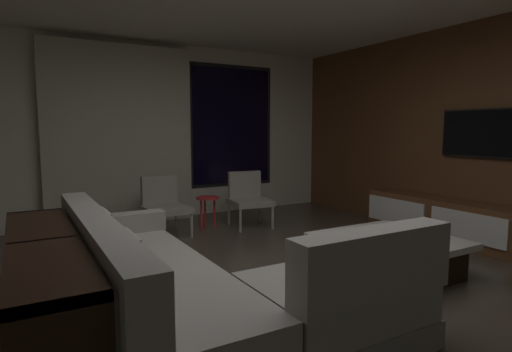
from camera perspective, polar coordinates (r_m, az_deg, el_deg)
The scene contains 12 objects.
floor at distance 3.62m, azimuth 4.24°, elevation -16.31°, with size 9.20×9.20×0.00m, color #473D33.
back_wall_with_window at distance 6.63m, azimuth -14.07°, elevation 5.75°, with size 6.60×0.30×2.70m.
media_wall at distance 5.66m, azimuth 31.04°, elevation 5.02°, with size 0.12×7.80×2.70m.
sectional_couch at distance 3.02m, azimuth -8.22°, elevation -15.14°, with size 1.98×2.50×0.82m.
coffee_table at distance 4.29m, azimuth 17.57°, elevation -10.24°, with size 1.16×1.16×0.36m.
book_stack_on_coffee_table at distance 4.31m, azimuth 19.57°, elevation -7.46°, with size 0.27×0.16×0.06m.
accent_chair_near_window at distance 6.05m, azimuth -1.07°, elevation -2.75°, with size 0.62×0.63×0.78m.
accent_chair_by_curtain at distance 5.64m, azimuth -12.47°, elevation -3.56°, with size 0.58×0.59×0.78m.
side_stool at distance 5.87m, azimuth -6.63°, elevation -3.66°, with size 0.32×0.32×0.46m.
media_console at distance 5.55m, azimuth 28.46°, elevation -6.26°, with size 0.46×3.10×0.52m.
mounted_tv at distance 5.69m, azimuth 28.30°, elevation 5.17°, with size 0.05×0.99×0.58m.
console_table_behind_couch at distance 2.91m, azimuth -26.71°, elevation -13.99°, with size 0.40×2.10×0.74m.
Camera 1 is at (-1.89, -2.75, 1.39)m, focal length 29.35 mm.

